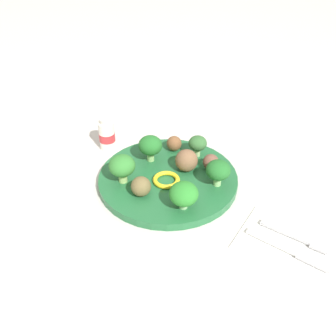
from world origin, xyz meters
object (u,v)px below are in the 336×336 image
Objects in this scene: broccoli_floret_mid_right at (122,166)px; meatball_mid_right at (174,143)px; knife at (291,251)px; yogurt_bottle at (107,135)px; meatball_far_rim at (211,162)px; broccoli_floret_far_rim at (150,146)px; meatball_mid_left at (141,186)px; meatball_front_right at (186,160)px; broccoli_floret_front_left at (184,194)px; fork at (298,237)px; broccoli_floret_mid_left at (198,144)px; pepper_ring_back_right at (166,180)px; napkin at (290,244)px; plate at (168,179)px; broccoli_floret_near_rim at (218,170)px.

broccoli_floret_mid_right is 1.80× the size of meatball_mid_right.
yogurt_bottle reaches higher than knife.
broccoli_floret_mid_right is at bearing -131.94° from meatball_far_rim.
broccoli_floret_far_rim is 1.50× the size of meatball_mid_left.
meatball_far_rim is (0.12, 0.13, -0.02)m from broccoli_floret_mid_right.
meatball_front_right is 0.20m from yogurt_bottle.
broccoli_floret_mid_right is at bearing -179.17° from broccoli_floret_front_left.
fork is (0.28, 0.07, -0.03)m from meatball_mid_left.
broccoli_floret_mid_left reaches higher than knife.
broccoli_floret_mid_right is at bearing 167.62° from meatball_mid_left.
broccoli_floret_mid_left is at bearing 88.39° from pepper_ring_back_right.
broccoli_floret_mid_right is 0.18m from broccoli_floret_mid_left.
meatball_far_rim reaches higher than napkin.
napkin is (0.19, 0.04, -0.04)m from broccoli_floret_front_left.
meatball_far_rim is at bearing 50.84° from plate.
pepper_ring_back_right is (-0.07, 0.05, -0.03)m from broccoli_floret_front_left.
broccoli_floret_mid_right reaches higher than broccoli_floret_mid_left.
broccoli_floret_front_left is 0.21m from fork.
meatball_mid_right is 0.33m from fork.
broccoli_floret_mid_left is 0.17m from meatball_mid_left.
knife is (0.01, -0.02, 0.00)m from napkin.
pepper_ring_back_right is at bearing -101.22° from meatball_front_right.
knife reaches higher than napkin.
broccoli_floret_near_rim is 0.11m from broccoli_floret_mid_left.
broccoli_floret_far_rim is 0.09m from pepper_ring_back_right.
broccoli_floret_near_rim is 0.15m from meatball_mid_right.
meatball_mid_left reaches higher than meatball_far_rim.
broccoli_floret_front_left is at bearing -33.30° from pepper_ring_back_right.
broccoli_floret_mid_left is 0.29m from napkin.
broccoli_floret_far_rim is 0.35m from knife.
meatball_far_rim is 0.10m from meatball_mid_right.
broccoli_floret_near_rim is 0.95× the size of broccoli_floret_far_rim.
meatball_far_rim is (-0.02, 0.13, -0.01)m from broccoli_floret_front_left.
napkin is 0.46m from yogurt_bottle.
broccoli_floret_mid_left reaches higher than napkin.
broccoli_floret_far_rim is 0.12m from meatball_mid_left.
broccoli_floret_mid_right is 0.34m from knife.
broccoli_floret_mid_right is 0.15m from meatball_mid_right.
meatball_mid_right is 0.19× the size of napkin.
plate reaches higher than fork.
meatball_far_rim is 0.23m from napkin.
plate is at bearing 45.26° from broccoli_floret_mid_right.
broccoli_floret_mid_right is 1.25× the size of broccoli_floret_mid_left.
yogurt_bottle is at bearing -157.92° from meatball_mid_right.
knife is (0.27, -0.14, -0.04)m from broccoli_floret_mid_left.
meatball_front_right is 0.61× the size of yogurt_bottle.
yogurt_bottle is (-0.12, 0.00, -0.02)m from broccoli_floret_far_rim.
pepper_ring_back_right is 0.71× the size of yogurt_bottle.
meatball_mid_left is 0.83× the size of meatball_front_right.
yogurt_bottle is (-0.24, -0.04, 0.00)m from meatball_far_rim.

